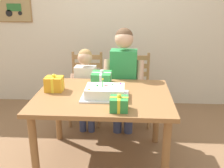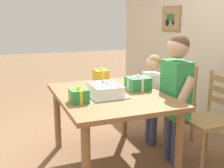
{
  "view_description": "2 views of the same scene",
  "coord_description": "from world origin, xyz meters",
  "px_view_note": "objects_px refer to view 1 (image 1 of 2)",
  "views": [
    {
      "loc": [
        0.24,
        -2.43,
        1.68
      ],
      "look_at": [
        0.08,
        0.1,
        0.82
      ],
      "focal_mm": 43.41,
      "sensor_mm": 36.0,
      "label": 1
    },
    {
      "loc": [
        2.41,
        -0.93,
        1.44
      ],
      "look_at": [
        -0.04,
        0.04,
        0.82
      ],
      "focal_mm": 44.59,
      "sensor_mm": 36.0,
      "label": 2
    }
  ],
  "objects_px": {
    "dining_table": "(103,104)",
    "gift_box_beside_cake": "(54,84)",
    "chair_right": "(134,89)",
    "gift_box_corner_small": "(102,78)",
    "child_older": "(124,72)",
    "gift_box_red_large": "(119,104)",
    "child_younger": "(86,83)",
    "chair_left": "(86,88)",
    "birthday_cake": "(105,92)"
  },
  "relations": [
    {
      "from": "birthday_cake",
      "to": "chair_left",
      "type": "xyz_separation_m",
      "value": [
        -0.34,
        1.01,
        -0.32
      ]
    },
    {
      "from": "gift_box_beside_cake",
      "to": "gift_box_corner_small",
      "type": "distance_m",
      "value": 0.51
    },
    {
      "from": "child_older",
      "to": "chair_right",
      "type": "bearing_deg",
      "value": 68.44
    },
    {
      "from": "dining_table",
      "to": "gift_box_beside_cake",
      "type": "xyz_separation_m",
      "value": [
        -0.5,
        0.08,
        0.17
      ]
    },
    {
      "from": "chair_right",
      "to": "gift_box_corner_small",
      "type": "bearing_deg",
      "value": -119.82
    },
    {
      "from": "gift_box_corner_small",
      "to": "child_younger",
      "type": "xyz_separation_m",
      "value": [
        -0.22,
        0.3,
        -0.16
      ]
    },
    {
      "from": "birthday_cake",
      "to": "chair_left",
      "type": "distance_m",
      "value": 1.12
    },
    {
      "from": "gift_box_red_large",
      "to": "chair_left",
      "type": "relative_size",
      "value": 0.17
    },
    {
      "from": "chair_left",
      "to": "gift_box_beside_cake",
      "type": "bearing_deg",
      "value": -101.51
    },
    {
      "from": "gift_box_red_large",
      "to": "child_older",
      "type": "height_order",
      "value": "child_older"
    },
    {
      "from": "dining_table",
      "to": "gift_box_beside_cake",
      "type": "relative_size",
      "value": 7.33
    },
    {
      "from": "dining_table",
      "to": "gift_box_corner_small",
      "type": "xyz_separation_m",
      "value": [
        -0.05,
        0.32,
        0.16
      ]
    },
    {
      "from": "gift_box_corner_small",
      "to": "child_older",
      "type": "relative_size",
      "value": 0.17
    },
    {
      "from": "gift_box_beside_cake",
      "to": "chair_left",
      "type": "bearing_deg",
      "value": 78.49
    },
    {
      "from": "gift_box_red_large",
      "to": "child_older",
      "type": "xyz_separation_m",
      "value": [
        0.02,
        0.97,
        -0.01
      ]
    },
    {
      "from": "dining_table",
      "to": "chair_left",
      "type": "bearing_deg",
      "value": 108.42
    },
    {
      "from": "birthday_cake",
      "to": "child_older",
      "type": "xyz_separation_m",
      "value": [
        0.16,
        0.68,
        0.0
      ]
    },
    {
      "from": "child_older",
      "to": "child_younger",
      "type": "relative_size",
      "value": 1.23
    },
    {
      "from": "gift_box_red_large",
      "to": "gift_box_corner_small",
      "type": "distance_m",
      "value": 0.71
    },
    {
      "from": "birthday_cake",
      "to": "gift_box_red_large",
      "type": "xyz_separation_m",
      "value": [
        0.14,
        -0.29,
        0.01
      ]
    },
    {
      "from": "chair_left",
      "to": "child_older",
      "type": "relative_size",
      "value": 0.7
    },
    {
      "from": "gift_box_red_large",
      "to": "chair_left",
      "type": "distance_m",
      "value": 1.43
    },
    {
      "from": "chair_left",
      "to": "child_younger",
      "type": "bearing_deg",
      "value": -81.41
    },
    {
      "from": "gift_box_red_large",
      "to": "gift_box_corner_small",
      "type": "height_order",
      "value": "gift_box_corner_small"
    },
    {
      "from": "gift_box_corner_small",
      "to": "gift_box_beside_cake",
      "type": "bearing_deg",
      "value": -151.94
    },
    {
      "from": "gift_box_red_large",
      "to": "gift_box_beside_cake",
      "type": "height_order",
      "value": "gift_box_beside_cake"
    },
    {
      "from": "gift_box_beside_cake",
      "to": "chair_left",
      "type": "relative_size",
      "value": 0.19
    },
    {
      "from": "dining_table",
      "to": "chair_right",
      "type": "xyz_separation_m",
      "value": [
        0.32,
        0.96,
        -0.18
      ]
    },
    {
      "from": "chair_right",
      "to": "child_younger",
      "type": "height_order",
      "value": "child_younger"
    },
    {
      "from": "gift_box_beside_cake",
      "to": "chair_left",
      "type": "height_order",
      "value": "chair_left"
    },
    {
      "from": "gift_box_corner_small",
      "to": "chair_left",
      "type": "height_order",
      "value": "chair_left"
    },
    {
      "from": "dining_table",
      "to": "child_older",
      "type": "relative_size",
      "value": 1.0
    },
    {
      "from": "child_older",
      "to": "child_younger",
      "type": "bearing_deg",
      "value": 179.93
    },
    {
      "from": "gift_box_corner_small",
      "to": "chair_left",
      "type": "relative_size",
      "value": 0.24
    },
    {
      "from": "dining_table",
      "to": "gift_box_corner_small",
      "type": "distance_m",
      "value": 0.36
    },
    {
      "from": "chair_right",
      "to": "birthday_cake",
      "type": "bearing_deg",
      "value": -106.09
    },
    {
      "from": "gift_box_beside_cake",
      "to": "child_younger",
      "type": "xyz_separation_m",
      "value": [
        0.23,
        0.54,
        -0.17
      ]
    },
    {
      "from": "gift_box_red_large",
      "to": "chair_right",
      "type": "xyz_separation_m",
      "value": [
        0.15,
        1.31,
        -0.33
      ]
    },
    {
      "from": "dining_table",
      "to": "child_younger",
      "type": "xyz_separation_m",
      "value": [
        -0.27,
        0.62,
        -0.0
      ]
    },
    {
      "from": "chair_left",
      "to": "birthday_cake",
      "type": "bearing_deg",
      "value": -71.31
    },
    {
      "from": "gift_box_beside_cake",
      "to": "child_younger",
      "type": "relative_size",
      "value": 0.17
    },
    {
      "from": "child_older",
      "to": "gift_box_beside_cake",
      "type": "bearing_deg",
      "value": -141.73
    },
    {
      "from": "chair_right",
      "to": "child_older",
      "type": "bearing_deg",
      "value": -111.56
    },
    {
      "from": "dining_table",
      "to": "child_older",
      "type": "distance_m",
      "value": 0.66
    },
    {
      "from": "gift_box_red_large",
      "to": "chair_right",
      "type": "distance_m",
      "value": 1.36
    },
    {
      "from": "chair_right",
      "to": "child_younger",
      "type": "distance_m",
      "value": 0.7
    },
    {
      "from": "birthday_cake",
      "to": "child_younger",
      "type": "xyz_separation_m",
      "value": [
        -0.29,
        0.68,
        -0.15
      ]
    },
    {
      "from": "gift_box_red_large",
      "to": "child_younger",
      "type": "height_order",
      "value": "child_younger"
    },
    {
      "from": "gift_box_red_large",
      "to": "dining_table",
      "type": "bearing_deg",
      "value": 115.56
    },
    {
      "from": "dining_table",
      "to": "child_younger",
      "type": "relative_size",
      "value": 1.23
    }
  ]
}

